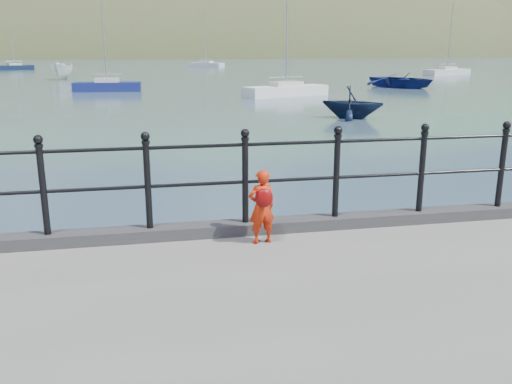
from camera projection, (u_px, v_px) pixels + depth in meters
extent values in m
plane|color=#2D4251|center=(200.00, 303.00, 7.25)|extent=(600.00, 600.00, 0.00)
cube|color=#28282B|center=(199.00, 230.00, 6.83)|extent=(60.00, 0.30, 0.15)
cylinder|color=black|center=(197.00, 184.00, 6.67)|extent=(18.00, 0.04, 0.04)
cylinder|color=black|center=(196.00, 146.00, 6.55)|extent=(18.00, 0.04, 0.04)
cylinder|color=black|center=(43.00, 192.00, 6.33)|extent=(0.08, 0.08, 1.05)
sphere|color=black|center=(38.00, 140.00, 6.17)|extent=(0.11, 0.11, 0.11)
cylinder|color=black|center=(148.00, 187.00, 6.56)|extent=(0.08, 0.08, 1.05)
sphere|color=black|center=(145.00, 136.00, 6.40)|extent=(0.11, 0.11, 0.11)
cylinder|color=black|center=(245.00, 182.00, 6.78)|extent=(0.08, 0.08, 1.05)
sphere|color=black|center=(245.00, 133.00, 6.62)|extent=(0.11, 0.11, 0.11)
cylinder|color=black|center=(336.00, 177.00, 7.01)|extent=(0.08, 0.08, 1.05)
sphere|color=black|center=(338.00, 130.00, 6.85)|extent=(0.11, 0.11, 0.11)
cylinder|color=black|center=(421.00, 173.00, 7.24)|extent=(0.08, 0.08, 1.05)
sphere|color=black|center=(425.00, 128.00, 7.08)|extent=(0.11, 0.11, 0.11)
cylinder|color=black|center=(502.00, 169.00, 7.47)|extent=(0.08, 0.08, 1.05)
sphere|color=black|center=(507.00, 125.00, 7.31)|extent=(0.11, 0.11, 0.11)
ellipsoid|color=#333A21|center=(203.00, 99.00, 199.67)|extent=(400.00, 100.00, 88.00)
ellipsoid|color=#387026|center=(271.00, 111.00, 267.20)|extent=(600.00, 180.00, 156.00)
cube|color=silver|center=(32.00, 48.00, 171.14)|extent=(9.00, 6.00, 6.00)
cube|color=#4C4744|center=(31.00, 35.00, 170.10)|extent=(9.50, 6.50, 2.00)
cube|color=silver|center=(107.00, 48.00, 175.53)|extent=(9.00, 6.00, 6.00)
cube|color=#4C4744|center=(106.00, 35.00, 174.49)|extent=(9.50, 6.50, 2.00)
cube|color=silver|center=(200.00, 48.00, 181.26)|extent=(9.00, 6.00, 6.00)
cube|color=#4C4744|center=(199.00, 35.00, 180.22)|extent=(9.50, 6.50, 2.00)
cube|color=silver|center=(278.00, 48.00, 186.42)|extent=(9.00, 6.00, 6.00)
cube|color=#4C4744|center=(278.00, 36.00, 185.38)|extent=(9.50, 6.50, 2.00)
imported|color=red|center=(262.00, 207.00, 6.49)|extent=(0.36, 0.27, 0.91)
ellipsoid|color=red|center=(264.00, 198.00, 6.33)|extent=(0.22, 0.11, 0.23)
imported|color=navy|center=(402.00, 80.00, 45.35)|extent=(6.40, 7.24, 1.24)
imported|color=white|center=(62.00, 71.00, 55.99)|extent=(2.21, 4.89, 1.83)
imported|color=#0D1932|center=(352.00, 102.00, 25.66)|extent=(3.85, 3.75, 1.54)
cube|color=navy|center=(107.00, 88.00, 41.54)|extent=(5.09, 1.83, 0.90)
cube|color=beige|center=(107.00, 81.00, 41.41)|extent=(1.81, 1.20, 0.50)
cylinder|color=#A5A5A8|center=(104.00, 38.00, 40.58)|extent=(0.10, 0.10, 6.53)
cylinder|color=#A5A5A8|center=(106.00, 74.00, 41.27)|extent=(2.26, 0.16, 0.06)
cube|color=silver|center=(206.00, 65.00, 92.22)|extent=(6.05, 5.43, 0.90)
cube|color=beige|center=(206.00, 62.00, 92.09)|extent=(2.53, 2.41, 0.50)
cylinder|color=#A5A5A8|center=(205.00, 37.00, 91.02)|extent=(0.10, 0.10, 8.37)
cylinder|color=#A5A5A8|center=(206.00, 59.00, 91.95)|extent=(2.22, 1.84, 0.06)
cube|color=black|center=(15.00, 68.00, 79.41)|extent=(5.21, 3.78, 0.90)
cube|color=beige|center=(15.00, 65.00, 79.28)|extent=(2.08, 1.81, 0.50)
cylinder|color=#A5A5A8|center=(12.00, 42.00, 78.46)|extent=(0.10, 0.10, 6.46)
cylinder|color=#A5A5A8|center=(14.00, 61.00, 79.14)|extent=(2.04, 1.13, 0.06)
cube|color=silver|center=(447.00, 73.00, 65.49)|extent=(6.78, 4.05, 0.90)
cube|color=beige|center=(447.00, 69.00, 65.36)|extent=(2.60, 2.00, 0.50)
cylinder|color=#A5A5A8|center=(451.00, 33.00, 64.28)|extent=(0.10, 0.10, 8.46)
cylinder|color=#A5A5A8|center=(448.00, 64.00, 65.22)|extent=(2.78, 1.13, 0.06)
cube|color=white|center=(286.00, 93.00, 37.52)|extent=(6.36, 3.79, 0.90)
cube|color=beige|center=(286.00, 85.00, 37.39)|extent=(2.44, 1.88, 0.50)
cylinder|color=#A5A5A8|center=(287.00, 29.00, 36.42)|extent=(0.10, 0.10, 7.57)
cylinder|color=#A5A5A8|center=(286.00, 77.00, 37.25)|extent=(2.61, 1.05, 0.06)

